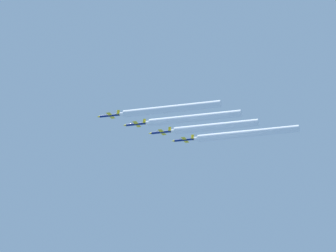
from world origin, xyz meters
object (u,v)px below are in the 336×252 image
(jet_lead, at_px, (109,116))
(jet_third_echelon, at_px, (161,132))
(jet_second_echelon, at_px, (135,124))
(jet_fourth_echelon, at_px, (183,140))

(jet_lead, xyz_separation_m, jet_third_echelon, (20.87, -17.78, -2.39))
(jet_third_echelon, bearing_deg, jet_second_echelon, 138.15)
(jet_lead, bearing_deg, jet_third_echelon, -40.43)
(jet_lead, height_order, jet_second_echelon, jet_lead)
(jet_second_echelon, distance_m, jet_fourth_echelon, 26.51)
(jet_lead, relative_size, jet_fourth_echelon, 1.00)
(jet_lead, relative_size, jet_third_echelon, 1.00)
(jet_second_echelon, bearing_deg, jet_fourth_echelon, -39.96)
(jet_third_echelon, bearing_deg, jet_lead, 139.57)
(jet_lead, height_order, jet_third_echelon, jet_lead)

